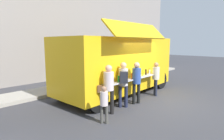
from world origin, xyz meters
The scene contains 10 objects.
ground_plane centered at (0.00, 0.00, 0.00)m, with size 60.00×60.00×0.00m, color #38383D.
curb_strip centered at (-4.20, 4.80, 0.07)m, with size 28.00×1.60×0.15m, color #9E998E.
building_behind centered at (-3.20, 8.70, 4.20)m, with size 32.00×2.40×8.39m, color gray.
food_truck_main centered at (-0.19, 2.18, 1.50)m, with size 6.33×3.35×3.32m.
trash_bin centered at (3.63, 4.50, 0.46)m, with size 0.60×0.60×0.92m, color #2C5C36.
customer_front_ordering centered at (-0.82, 0.58, 1.03)m, with size 0.35×0.35×1.72m.
customer_mid_with_backpack centered at (-1.56, 0.66, 1.08)m, with size 0.55×0.55×1.77m.
customer_rear_waiting centered at (-2.42, 0.61, 1.04)m, with size 0.50×0.51×1.75m.
customer_extra_browsing centered at (0.81, 0.66, 0.95)m, with size 0.32×0.32×1.59m.
child_near_queue centered at (-3.08, 0.13, 0.71)m, with size 0.24×0.24×1.19m.
Camera 1 is at (-6.91, -3.92, 2.50)m, focal length 30.12 mm.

